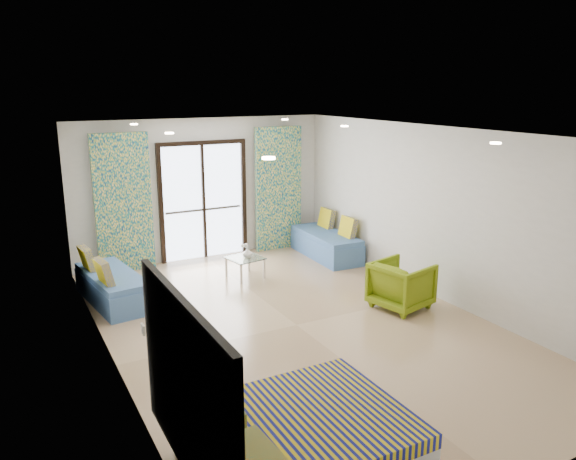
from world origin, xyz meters
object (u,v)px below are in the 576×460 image
armchair (401,283)px  daybed_left (112,286)px  daybed_right (327,243)px  bed (299,443)px  coffee_table (245,260)px

armchair → daybed_left: bearing=46.0°
daybed_right → armchair: daybed_right is taller
daybed_right → daybed_left: bearing=-171.5°
bed → daybed_right: bearing=55.9°
bed → coffee_table: size_ratio=2.89×
bed → daybed_left: bearing=97.6°
bed → armchair: armchair is taller
daybed_right → bed: bearing=-122.1°
daybed_left → daybed_right: size_ratio=1.01×
daybed_right → armchair: (-0.40, -2.77, 0.13)m
bed → coffee_table: coffee_table is taller
bed → coffee_table: bearing=71.3°
daybed_right → coffee_table: (-1.93, -0.39, 0.06)m
bed → daybed_right: daybed_right is taller
daybed_left → coffee_table: 2.31m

